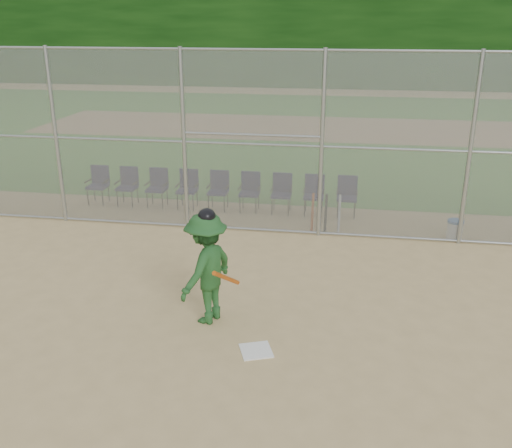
# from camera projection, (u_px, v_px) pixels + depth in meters

# --- Properties ---
(ground) EXTENTS (100.00, 100.00, 0.00)m
(ground) POSITION_uv_depth(u_px,v_px,m) (228.00, 354.00, 8.20)
(ground) COLOR tan
(ground) RESTS_ON ground
(grass_strip) EXTENTS (100.00, 100.00, 0.00)m
(grass_strip) POSITION_uv_depth(u_px,v_px,m) (313.00, 128.00, 24.90)
(grass_strip) COLOR #2F6E21
(grass_strip) RESTS_ON ground
(dirt_patch_far) EXTENTS (24.00, 24.00, 0.00)m
(dirt_patch_far) POSITION_uv_depth(u_px,v_px,m) (313.00, 128.00, 24.89)
(dirt_patch_far) COLOR tan
(dirt_patch_far) RESTS_ON ground
(backstop_fence) EXTENTS (16.09, 0.09, 4.00)m
(backstop_fence) POSITION_uv_depth(u_px,v_px,m) (275.00, 142.00, 12.13)
(backstop_fence) COLOR gray
(backstop_fence) RESTS_ON ground
(home_plate) EXTENTS (0.57, 0.57, 0.02)m
(home_plate) POSITION_uv_depth(u_px,v_px,m) (256.00, 351.00, 8.27)
(home_plate) COLOR white
(home_plate) RESTS_ON ground
(batter_at_plate) EXTENTS (1.07, 1.43, 1.88)m
(batter_at_plate) POSITION_uv_depth(u_px,v_px,m) (207.00, 268.00, 8.84)
(batter_at_plate) COLOR #215324
(batter_at_plate) RESTS_ON ground
(water_cooler) EXTENTS (0.35, 0.35, 0.44)m
(water_cooler) POSITION_uv_depth(u_px,v_px,m) (455.00, 230.00, 12.37)
(water_cooler) COLOR white
(water_cooler) RESTS_ON ground
(spare_bats) EXTENTS (0.66, 0.38, 0.83)m
(spare_bats) POSITION_uv_depth(u_px,v_px,m) (326.00, 213.00, 12.86)
(spare_bats) COLOR #D84C14
(spare_bats) RESTS_ON ground
(chair_0) EXTENTS (0.54, 0.52, 0.96)m
(chair_0) POSITION_uv_depth(u_px,v_px,m) (97.00, 185.00, 14.69)
(chair_0) COLOR #11103C
(chair_0) RESTS_ON ground
(chair_1) EXTENTS (0.54, 0.52, 0.96)m
(chair_1) POSITION_uv_depth(u_px,v_px,m) (127.00, 187.00, 14.57)
(chair_1) COLOR #11103C
(chair_1) RESTS_ON ground
(chair_2) EXTENTS (0.54, 0.52, 0.96)m
(chair_2) POSITION_uv_depth(u_px,v_px,m) (157.00, 188.00, 14.45)
(chair_2) COLOR #11103C
(chair_2) RESTS_ON ground
(chair_3) EXTENTS (0.54, 0.52, 0.96)m
(chair_3) POSITION_uv_depth(u_px,v_px,m) (187.00, 190.00, 14.33)
(chair_3) COLOR #11103C
(chair_3) RESTS_ON ground
(chair_4) EXTENTS (0.54, 0.52, 0.96)m
(chair_4) POSITION_uv_depth(u_px,v_px,m) (218.00, 191.00, 14.21)
(chair_4) COLOR #11103C
(chair_4) RESTS_ON ground
(chair_5) EXTENTS (0.54, 0.52, 0.96)m
(chair_5) POSITION_uv_depth(u_px,v_px,m) (249.00, 193.00, 14.09)
(chair_5) COLOR #11103C
(chair_5) RESTS_ON ground
(chair_6) EXTENTS (0.54, 0.52, 0.96)m
(chair_6) POSITION_uv_depth(u_px,v_px,m) (281.00, 194.00, 13.97)
(chair_6) COLOR #11103C
(chair_6) RESTS_ON ground
(chair_7) EXTENTS (0.54, 0.52, 0.96)m
(chair_7) POSITION_uv_depth(u_px,v_px,m) (314.00, 196.00, 13.85)
(chair_7) COLOR #11103C
(chair_7) RESTS_ON ground
(chair_8) EXTENTS (0.54, 0.52, 0.96)m
(chair_8) POSITION_uv_depth(u_px,v_px,m) (347.00, 197.00, 13.73)
(chair_8) COLOR #11103C
(chair_8) RESTS_ON ground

